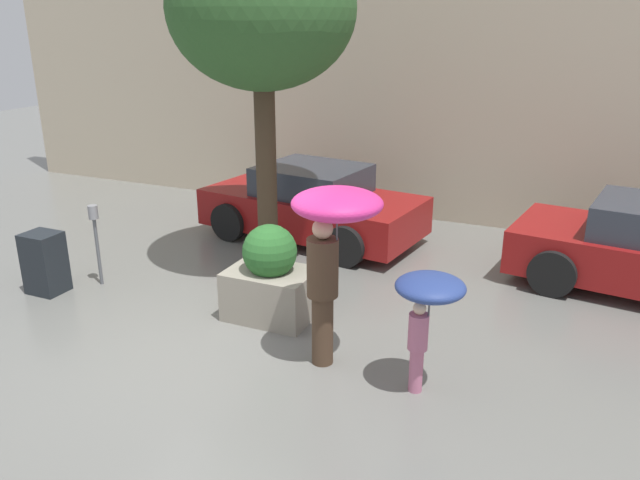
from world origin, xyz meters
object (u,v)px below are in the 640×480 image
at_px(person_adult, 332,232).
at_px(parking_meter, 95,228).
at_px(newspaper_box, 45,263).
at_px(planter_box, 270,278).
at_px(person_child, 428,299).
at_px(parked_car_near, 312,205).
at_px(street_tree, 262,12).

distance_m(person_adult, parking_meter, 4.19).
xyz_separation_m(person_adult, newspaper_box, (-4.58, 0.19, -1.16)).
bearing_deg(planter_box, person_child, -21.87).
bearing_deg(parking_meter, person_adult, -10.08).
height_order(parked_car_near, newspaper_box, parked_car_near).
bearing_deg(parked_car_near, parking_meter, 155.78).
height_order(person_child, parking_meter, person_child).
bearing_deg(street_tree, planter_box, -60.61).
relative_size(person_child, parked_car_near, 0.33).
bearing_deg(newspaper_box, street_tree, 37.85).
distance_m(parked_car_near, street_tree, 3.69).
bearing_deg(person_adult, person_child, -14.56).
bearing_deg(parking_meter, street_tree, 35.57).
relative_size(parked_car_near, parking_meter, 3.33).
height_order(planter_box, person_adult, person_adult).
bearing_deg(planter_box, newspaper_box, -169.91).
bearing_deg(planter_box, parked_car_near, 104.84).
xyz_separation_m(planter_box, street_tree, (-0.79, 1.41, 3.31)).
height_order(planter_box, person_child, person_child).
bearing_deg(person_child, parking_meter, 162.14).
distance_m(planter_box, person_child, 2.56).
bearing_deg(parking_meter, planter_box, 1.43).
relative_size(person_adult, parking_meter, 1.70).
bearing_deg(planter_box, parking_meter, -178.57).
distance_m(planter_box, person_adult, 1.79).
relative_size(street_tree, parking_meter, 4.09).
relative_size(person_child, street_tree, 0.27).
height_order(person_adult, newspaper_box, person_adult).
bearing_deg(parked_car_near, person_child, -134.51).
height_order(street_tree, newspaper_box, street_tree).
relative_size(planter_box, person_adult, 0.62).
height_order(person_adult, person_child, person_adult).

